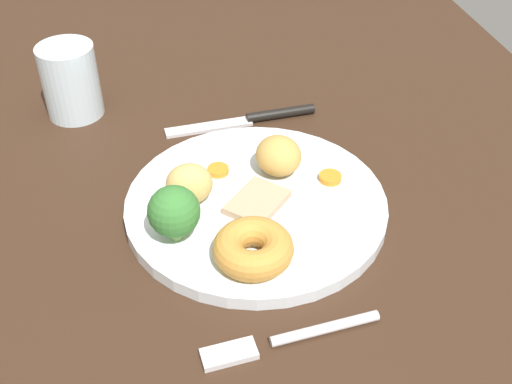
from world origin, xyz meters
TOP-DOWN VIEW (x-y plane):
  - dining_table at (0.00, 0.00)cm, footprint 120.00×84.00cm
  - dinner_plate at (-3.29, 0.80)cm, footprint 26.36×26.36cm
  - meat_slice_main at (-4.13, 0.85)cm, footprint 7.42×7.36cm
  - yorkshire_pudding at (-11.47, 2.74)cm, footprint 7.30×7.30cm
  - roast_potato_left at (-2.07, 7.25)cm, footprint 4.05×4.82cm
  - roast_potato_right at (0.82, -2.43)cm, footprint 6.43×6.28cm
  - carrot_coin_front at (1.93, 3.82)cm, footprint 2.26×2.26cm
  - carrot_coin_back at (-1.70, -7.41)cm, footprint 2.36×2.36cm
  - broccoli_floret at (-7.18, 9.21)cm, footprint 4.87×4.87cm
  - fork at (-19.89, 1.69)cm, footprint 2.93×15.32cm
  - knife at (12.91, -2.34)cm, footprint 2.74×18.56cm
  - water_glass at (19.28, 18.86)cm, footprint 6.77×6.77cm

SIDE VIEW (x-z plane):
  - dining_table at x=0.00cm, z-range 0.00..3.60cm
  - fork at x=-19.89cm, z-range 3.54..4.44cm
  - knife at x=12.91cm, z-range 3.45..4.65cm
  - dinner_plate at x=-3.29cm, z-range 3.60..5.00cm
  - carrot_coin_front at x=1.93cm, z-range 5.00..5.58cm
  - carrot_coin_back at x=-1.70cm, z-range 5.00..5.63cm
  - meat_slice_main at x=-4.13cm, z-range 5.00..5.80cm
  - yorkshire_pudding at x=-11.47cm, z-range 5.00..7.80cm
  - roast_potato_right at x=0.82cm, z-range 5.00..9.12cm
  - roast_potato_left at x=-2.07cm, z-range 5.00..9.23cm
  - water_glass at x=19.28cm, z-range 3.60..12.52cm
  - broccoli_floret at x=-7.18cm, z-range 5.35..11.01cm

